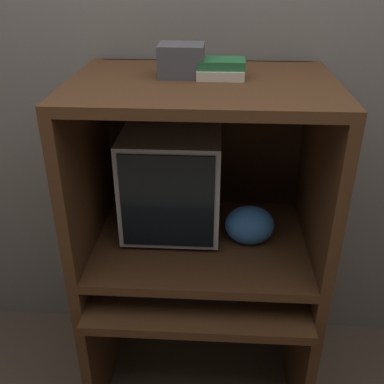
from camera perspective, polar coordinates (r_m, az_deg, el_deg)
wall_back at (r=1.93m, az=1.75°, el=13.71°), size 6.00×0.06×2.60m
desk_base at (r=2.00m, az=0.97°, el=-15.37°), size 0.90×0.69×0.64m
desk_monitor_shelf at (r=1.82m, az=1.12°, el=-6.69°), size 0.90×0.64×0.13m
hutch_upper at (r=1.64m, az=1.31°, el=6.90°), size 0.90×0.64×0.63m
crt_monitor at (r=1.78m, az=-2.48°, el=1.73°), size 0.37×0.41×0.42m
keyboard at (r=1.77m, az=-1.73°, el=-11.59°), size 0.45×0.17×0.03m
mouse at (r=1.78m, az=7.83°, el=-11.57°), size 0.07×0.04×0.03m
snack_bag at (r=1.75m, az=7.32°, el=-4.19°), size 0.19×0.14×0.16m
book_stack at (r=1.57m, az=3.69°, el=15.36°), size 0.16×0.12×0.06m
storage_box at (r=1.58m, az=-1.36°, el=16.38°), size 0.15×0.13×0.11m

